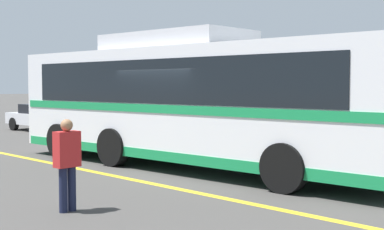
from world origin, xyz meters
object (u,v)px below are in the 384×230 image
object	(u,v)px
parked_car_0	(44,117)
transit_bus	(192,100)
pedestrian_0	(67,160)
parked_car_1	(125,123)

from	to	relation	value
parked_car_0	transit_bus	bearing A→B (deg)	75.54
transit_bus	pedestrian_0	distance (m)	5.31
transit_bus	parked_car_0	xyz separation A→B (m)	(-12.73, 2.88, -1.11)
parked_car_1	parked_car_0	bearing A→B (deg)	85.38
transit_bus	parked_car_1	xyz separation A→B (m)	(-6.57, 2.86, -1.09)
transit_bus	parked_car_0	distance (m)	13.10
parked_car_1	pedestrian_0	world-z (taller)	pedestrian_0
transit_bus	parked_car_0	bearing A→B (deg)	-106.21
parked_car_1	pedestrian_0	distance (m)	11.50
parked_car_0	parked_car_1	bearing A→B (deg)	88.06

